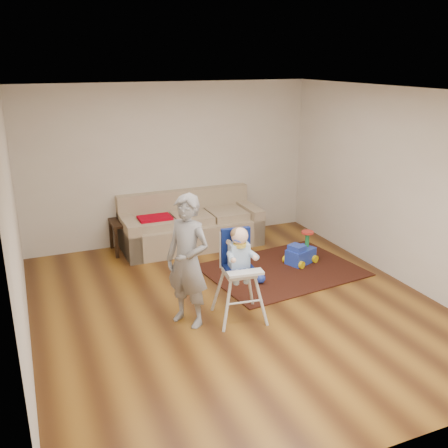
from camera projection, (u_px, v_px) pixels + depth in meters
name	position (u px, v px, depth m)	size (l,w,h in m)	color
ground	(236.00, 306.00, 6.47)	(5.50, 5.50, 0.00)	#482711
room_envelope	(220.00, 156.00, 6.34)	(5.04, 5.52, 2.72)	beige
sofa	(191.00, 221.00, 8.41)	(2.33, 0.95, 0.90)	#9D8A6C
side_table	(128.00, 236.00, 8.24)	(0.53, 0.53, 0.53)	black
area_rug	(282.00, 270.00, 7.54)	(2.20, 1.65, 0.02)	black
ride_on_toy	(301.00, 248.00, 7.72)	(0.44, 0.32, 0.49)	blue
toy_ball	(260.00, 278.00, 7.07)	(0.15, 0.15, 0.15)	blue
high_chair	(239.00, 275.00, 6.00)	(0.61, 0.61, 1.19)	silver
adult	(188.00, 261.00, 5.82)	(0.59, 0.38, 1.61)	gray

